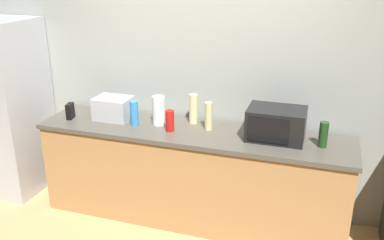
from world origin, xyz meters
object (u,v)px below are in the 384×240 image
object	(u,v)px
bottle_spray_cleaner	(134,113)
cordless_phone	(70,111)
microwave	(276,124)
paper_towel_roll	(159,111)
refrigerator	(4,107)
bottle_wine	(323,134)
bottle_hand_soap	(193,109)
bottle_vinegar	(209,116)
bottle_hot_sauce	(170,121)
toaster_oven	(114,108)

from	to	relation	value
bottle_spray_cleaner	cordless_phone	bearing A→B (deg)	-176.97
microwave	paper_towel_roll	bearing A→B (deg)	179.88
refrigerator	bottle_wine	xyz separation A→B (m)	(3.17, -0.00, 0.11)
paper_towel_roll	cordless_phone	xyz separation A→B (m)	(-0.87, -0.12, -0.06)
paper_towel_roll	bottle_spray_cleaner	distance (m)	0.22
bottle_wine	paper_towel_roll	bearing A→B (deg)	178.03
refrigerator	bottle_wine	size ratio (longest dim) A/B	8.42
microwave	paper_towel_roll	world-z (taller)	same
microwave	refrigerator	bearing A→B (deg)	-179.01
paper_towel_roll	bottle_hand_soap	xyz separation A→B (m)	(0.29, 0.13, 0.00)
bottle_vinegar	bottle_wine	bearing A→B (deg)	-4.07
paper_towel_roll	bottle_spray_cleaner	xyz separation A→B (m)	(-0.21, -0.09, -0.02)
bottle_hand_soap	bottle_spray_cleaner	xyz separation A→B (m)	(-0.50, -0.22, -0.02)
cordless_phone	microwave	bearing A→B (deg)	-8.81
cordless_phone	refrigerator	bearing A→B (deg)	162.78
bottle_hot_sauce	bottle_wine	bearing A→B (deg)	2.97
refrigerator	bottle_hot_sauce	xyz separation A→B (m)	(1.87, -0.07, 0.10)
refrigerator	toaster_oven	world-z (taller)	refrigerator
refrigerator	cordless_phone	size ratio (longest dim) A/B	12.00
paper_towel_roll	toaster_oven	bearing A→B (deg)	178.78
microwave	bottle_spray_cleaner	world-z (taller)	microwave
paper_towel_roll	bottle_vinegar	size ratio (longest dim) A/B	1.06
cordless_phone	bottle_hand_soap	distance (m)	1.19
bottle_spray_cleaner	bottle_hot_sauce	size ratio (longest dim) A/B	1.20
bottle_hand_soap	bottle_wine	bearing A→B (deg)	-8.96
paper_towel_roll	bottle_spray_cleaner	size ratio (longest dim) A/B	1.17
toaster_oven	bottle_spray_cleaner	xyz separation A→B (m)	(0.26, -0.10, 0.01)
toaster_oven	bottle_hot_sauce	distance (m)	0.64
bottle_spray_cleaner	bottle_hot_sauce	distance (m)	0.36
paper_towel_roll	bottle_spray_cleaner	world-z (taller)	paper_towel_roll
microwave	bottle_hand_soap	distance (m)	0.79
paper_towel_roll	bottle_hot_sauce	world-z (taller)	paper_towel_roll
toaster_oven	bottle_hot_sauce	xyz separation A→B (m)	(0.62, -0.13, -0.01)
cordless_phone	bottle_hand_soap	bearing A→B (deg)	0.12
cordless_phone	bottle_spray_cleaner	distance (m)	0.66
paper_towel_roll	bottle_wine	size ratio (longest dim) A/B	1.26
toaster_oven	paper_towel_roll	world-z (taller)	paper_towel_roll
bottle_vinegar	bottle_wine	world-z (taller)	bottle_vinegar
bottle_hand_soap	bottle_vinegar	bearing A→B (deg)	-32.25
bottle_wine	bottle_hot_sauce	bearing A→B (deg)	-177.03
cordless_phone	bottle_hand_soap	world-z (taller)	bottle_hand_soap
refrigerator	bottle_hand_soap	distance (m)	2.01
refrigerator	bottle_vinegar	xyz separation A→B (m)	(2.18, 0.07, 0.13)
refrigerator	bottle_hand_soap	size ratio (longest dim) A/B	6.50
paper_towel_roll	bottle_hot_sauce	xyz separation A→B (m)	(0.16, -0.12, -0.04)
refrigerator	cordless_phone	world-z (taller)	refrigerator
microwave	cordless_phone	xyz separation A→B (m)	(-1.94, -0.12, -0.06)
toaster_oven	bottle_hot_sauce	world-z (taller)	toaster_oven
bottle_spray_cleaner	toaster_oven	bearing A→B (deg)	159.79
bottle_hot_sauce	cordless_phone	bearing A→B (deg)	-179.77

